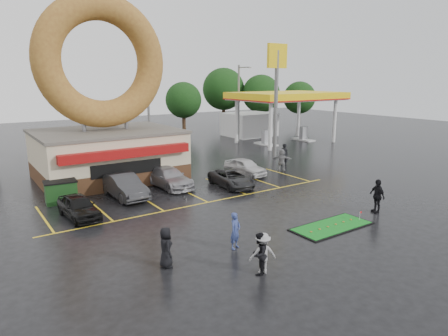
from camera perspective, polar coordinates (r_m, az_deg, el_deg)
ground at (r=22.19m, az=2.41°, el=-7.13°), size 120.00×120.00×0.00m
donut_shop at (r=31.30m, az=-16.56°, el=6.61°), size 10.20×8.70×13.50m
gas_station at (r=49.88m, az=6.57°, el=8.29°), size 12.30×13.65×5.90m
shell_sign at (r=38.39m, az=7.51°, el=12.43°), size 2.20×0.36×10.60m
streetlight_mid at (r=41.17m, az=-10.71°, el=8.72°), size 0.40×2.21×9.00m
streetlight_right at (r=48.07m, az=2.16°, el=9.49°), size 0.40×2.21×9.00m
tree_far_a at (r=60.57m, az=5.30°, el=10.51°), size 5.60×5.60×8.00m
tree_far_b at (r=63.15m, az=10.73°, el=9.84°), size 4.90×4.90×7.00m
tree_far_c at (r=61.35m, az=-0.06°, el=11.20°), size 6.30×6.30×9.00m
tree_far_d at (r=55.52m, az=-5.81°, el=9.62°), size 4.90×4.90×7.00m
car_black at (r=23.43m, az=-20.05°, el=-5.19°), size 1.80×3.83×1.27m
car_dgrey at (r=26.39m, az=-14.07°, el=-2.52°), size 1.78×4.67×1.52m
car_silver at (r=28.36m, az=-7.90°, el=-1.35°), size 2.24×4.83×1.36m
car_grey at (r=28.28m, az=1.07°, el=-1.46°), size 2.32×4.40×1.18m
car_white at (r=31.60m, az=3.04°, el=0.18°), size 1.91×4.02×1.33m
person_blue at (r=18.14m, az=1.63°, el=-8.93°), size 0.72×0.61×1.69m
person_blackjkt at (r=15.97m, az=5.05°, el=-12.10°), size 1.03×0.97×1.69m
person_hoodie at (r=16.05m, az=5.57°, el=-12.02°), size 1.24×0.98×1.67m
person_bystander at (r=16.64m, az=-8.31°, el=-11.15°), size 0.69×0.91×1.69m
person_cameraman at (r=24.38m, az=21.02°, el=-3.74°), size 0.76×1.23×1.95m
person_walker_near at (r=33.39m, az=8.23°, el=1.19°), size 1.59×1.56×1.82m
person_walker_far at (r=35.15m, az=8.55°, el=1.88°), size 0.86×0.78×1.97m
dumpster at (r=26.62m, az=-22.27°, el=-3.22°), size 1.90×1.36×1.30m
putting_green at (r=21.60m, az=15.14°, el=-8.04°), size 4.50×1.96×0.56m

